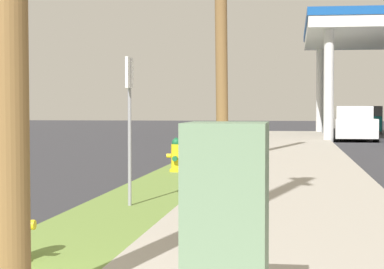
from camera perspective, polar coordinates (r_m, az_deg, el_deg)
fire_hydrant_nearest at (r=6.99m, az=-13.54°, el=-6.87°), size 0.42×0.38×0.74m
fire_hydrant_second at (r=16.28m, az=-1.22°, el=-1.72°), size 0.42×0.38×0.74m
fire_hydrant_third at (r=26.14m, az=2.42°, el=-0.28°), size 0.42×0.37×0.74m
utility_cabinet at (r=4.91m, az=2.65°, el=-7.23°), size 0.59×0.77×1.31m
street_sign_post at (r=10.68m, az=-4.79°, el=2.66°), size 0.05×0.36×2.12m
car_white_by_near_pump at (r=34.96m, az=12.13°, el=0.73°), size 2.02×4.54×1.57m
car_teal_by_far_pump at (r=45.53m, az=12.77°, el=1.03°), size 2.05×4.55×1.57m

